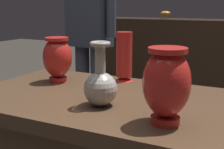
# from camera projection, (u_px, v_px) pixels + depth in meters

# --- Properties ---
(back_display_shelf) EXTENTS (2.60, 0.40, 0.99)m
(back_display_shelf) POSITION_uv_depth(u_px,v_px,m) (215.00, 70.00, 3.15)
(back_display_shelf) COLOR black
(back_display_shelf) RESTS_ON ground_plane
(vase_centerpiece) EXTENTS (0.12, 0.12, 0.22)m
(vase_centerpiece) POSITION_uv_depth(u_px,v_px,m) (100.00, 85.00, 1.07)
(vase_centerpiece) COLOR gray
(vase_centerpiece) RESTS_ON display_plinth
(vase_tall_behind) EXTENTS (0.14, 0.14, 0.22)m
(vase_tall_behind) POSITION_uv_depth(u_px,v_px,m) (167.00, 83.00, 0.90)
(vase_tall_behind) COLOR red
(vase_tall_behind) RESTS_ON display_plinth
(vase_left_accent) EXTENTS (0.09, 0.09, 0.22)m
(vase_left_accent) POSITION_uv_depth(u_px,v_px,m) (124.00, 57.00, 1.42)
(vase_left_accent) COLOR red
(vase_left_accent) RESTS_ON display_plinth
(vase_right_accent) EXTENTS (0.13, 0.13, 0.20)m
(vase_right_accent) POSITION_uv_depth(u_px,v_px,m) (57.00, 58.00, 1.40)
(vase_right_accent) COLOR red
(vase_right_accent) RESTS_ON display_plinth
(shelf_vase_left) EXTENTS (0.10, 0.10, 0.08)m
(shelf_vase_left) POSITION_uv_depth(u_px,v_px,m) (165.00, 13.00, 3.21)
(shelf_vase_left) COLOR orange
(shelf_vase_left) RESTS_ON back_display_shelf
(visitor_near_left) EXTENTS (0.47, 0.22, 1.68)m
(visitor_near_left) POSITION_uv_depth(u_px,v_px,m) (89.00, 24.00, 2.35)
(visitor_near_left) COLOR #333847
(visitor_near_left) RESTS_ON ground_plane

